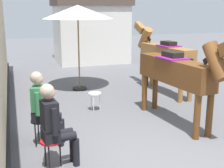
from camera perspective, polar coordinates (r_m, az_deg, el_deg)
name	(u,v)px	position (r m, az deg, el deg)	size (l,w,h in m)	color
ground_plane	(105,106)	(7.97, -1.33, -4.16)	(40.00, 40.00, 0.00)	slate
distant_cottage	(91,23)	(14.57, -4.04, 11.24)	(3.40, 2.60, 3.50)	silver
seated_visitor_near	(54,122)	(4.82, -10.79, -6.96)	(0.61, 0.49, 1.39)	red
seated_visitor_far	(43,105)	(5.69, -12.85, -3.78)	(0.61, 0.48, 1.39)	black
saddled_horse_near	(178,72)	(6.64, 12.29, 2.18)	(0.70, 2.99, 2.06)	brown
saddled_horse_far	(163,54)	(9.18, 9.60, 5.50)	(0.69, 2.99, 2.06)	#9E6B38
cafe_parasol	(78,12)	(9.33, -6.42, 13.16)	(2.10, 2.10, 2.58)	black
spare_stool_white	(95,95)	(7.53, -3.24, -2.08)	(0.32, 0.32, 0.46)	white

